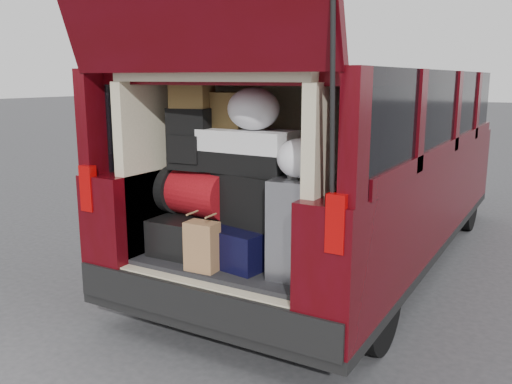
# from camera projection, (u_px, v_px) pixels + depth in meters

# --- Properties ---
(ground) EXTENTS (80.00, 80.00, 0.00)m
(ground) POSITION_uv_depth(u_px,v_px,m) (229.00, 344.00, 3.58)
(ground) COLOR #333335
(ground) RESTS_ON ground
(minivan) EXTENTS (1.90, 5.35, 2.77)m
(minivan) POSITION_uv_depth(u_px,v_px,m) (338.00, 168.00, 4.96)
(minivan) COLOR black
(minivan) RESTS_ON ground
(load_floor) EXTENTS (1.24, 1.05, 0.55)m
(load_floor) POSITION_uv_depth(u_px,v_px,m) (250.00, 291.00, 3.75)
(load_floor) COLOR black
(load_floor) RESTS_ON ground
(black_hardshell) EXTENTS (0.46, 0.62, 0.25)m
(black_hardshell) POSITION_uv_depth(u_px,v_px,m) (198.00, 232.00, 3.76)
(black_hardshell) COLOR black
(black_hardshell) RESTS_ON load_floor
(navy_hardshell) EXTENTS (0.53, 0.62, 0.24)m
(navy_hardshell) POSITION_uv_depth(u_px,v_px,m) (248.00, 242.00, 3.54)
(navy_hardshell) COLOR black
(navy_hardshell) RESTS_ON load_floor
(silver_roller) EXTENTS (0.29, 0.42, 0.60)m
(silver_roller) POSITION_uv_depth(u_px,v_px,m) (297.00, 226.00, 3.26)
(silver_roller) COLOR silver
(silver_roller) RESTS_ON load_floor
(kraft_bag) EXTENTS (0.20, 0.14, 0.31)m
(kraft_bag) POSITION_uv_depth(u_px,v_px,m) (202.00, 246.00, 3.34)
(kraft_bag) COLOR #A8774C
(kraft_bag) RESTS_ON load_floor
(red_duffel) EXTENTS (0.53, 0.38, 0.32)m
(red_duffel) POSITION_uv_depth(u_px,v_px,m) (199.00, 192.00, 3.69)
(red_duffel) COLOR maroon
(red_duffel) RESTS_ON black_hardshell
(black_soft_case) EXTENTS (0.51, 0.36, 0.33)m
(black_soft_case) POSITION_uv_depth(u_px,v_px,m) (251.00, 199.00, 3.49)
(black_soft_case) COLOR black
(black_soft_case) RESTS_ON navy_hardshell
(backpack) EXTENTS (0.30, 0.20, 0.41)m
(backpack) POSITION_uv_depth(u_px,v_px,m) (191.00, 139.00, 3.60)
(backpack) COLOR black
(backpack) RESTS_ON red_duffel
(twotone_duffel) EXTENTS (0.62, 0.33, 0.27)m
(twotone_duffel) POSITION_uv_depth(u_px,v_px,m) (248.00, 151.00, 3.48)
(twotone_duffel) COLOR white
(twotone_duffel) RESTS_ON black_soft_case
(grocery_sack_lower) EXTENTS (0.28, 0.24, 0.22)m
(grocery_sack_lower) POSITION_uv_depth(u_px,v_px,m) (192.00, 91.00, 3.55)
(grocery_sack_lower) COLOR brown
(grocery_sack_lower) RESTS_ON backpack
(grocery_sack_upper) EXTENTS (0.24, 0.20, 0.23)m
(grocery_sack_upper) POSITION_uv_depth(u_px,v_px,m) (229.00, 110.00, 3.58)
(grocery_sack_upper) COLOR brown
(grocery_sack_upper) RESTS_ON twotone_duffel
(plastic_bag_center) EXTENTS (0.35, 0.33, 0.27)m
(plastic_bag_center) POSITION_uv_depth(u_px,v_px,m) (254.00, 109.00, 3.38)
(plastic_bag_center) COLOR white
(plastic_bag_center) RESTS_ON twotone_duffel
(plastic_bag_right) EXTENTS (0.30, 0.29, 0.23)m
(plastic_bag_right) POSITION_uv_depth(u_px,v_px,m) (300.00, 158.00, 3.14)
(plastic_bag_right) COLOR white
(plastic_bag_right) RESTS_ON silver_roller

